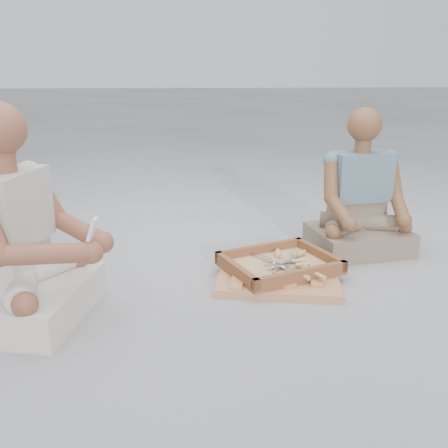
{
  "coord_description": "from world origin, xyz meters",
  "views": [
    {
      "loc": [
        -0.19,
        -2.25,
        1.03
      ],
      "look_at": [
        -0.0,
        0.1,
        0.3
      ],
      "focal_mm": 40.0,
      "sensor_mm": 36.0,
      "label": 1
    }
  ],
  "objects": [
    {
      "name": "wood_chip_5",
      "position": [
        0.13,
        0.05,
        0.0
      ],
      "size": [
        0.02,
        0.02,
        0.0
      ],
      "primitive_type": "cube",
      "rotation": [
        0.0,
        0.0,
        0.21
      ],
      "color": "tan",
      "rests_on": "ground"
    },
    {
      "name": "chisel_4",
      "position": [
        0.38,
        0.15,
        0.07
      ],
      "size": [
        0.17,
        0.16,
        0.02
      ],
      "rotation": [
        0.0,
        0.0,
        0.74
      ],
      "color": "silver",
      "rests_on": "tool_tray"
    },
    {
      "name": "wood_chip_4",
      "position": [
        0.14,
        0.24,
        0.0
      ],
      "size": [
        0.02,
        0.02,
        0.0
      ],
      "primitive_type": "cube",
      "rotation": [
        0.0,
        0.0,
        2.23
      ],
      "color": "tan",
      "rests_on": "ground"
    },
    {
      "name": "chisel_2",
      "position": [
        0.33,
        0.15,
        0.07
      ],
      "size": [
        0.14,
        0.19,
        0.02
      ],
      "rotation": [
        0.0,
        0.0,
        0.97
      ],
      "color": "silver",
      "rests_on": "tool_tray"
    },
    {
      "name": "wood_chip_1",
      "position": [
        0.58,
        0.31,
        0.0
      ],
      "size": [
        0.02,
        0.02,
        0.0
      ],
      "primitive_type": "cube",
      "rotation": [
        0.0,
        0.0,
        1.51
      ],
      "color": "tan",
      "rests_on": "ground"
    },
    {
      "name": "chisel_7",
      "position": [
        0.41,
        0.21,
        0.08
      ],
      "size": [
        0.16,
        0.18,
        0.02
      ],
      "rotation": [
        0.0,
        0.0,
        0.83
      ],
      "color": "silver",
      "rests_on": "tool_tray"
    },
    {
      "name": "wood_chip_6",
      "position": [
        -0.06,
        0.17,
        0.0
      ],
      "size": [
        0.02,
        0.02,
        0.0
      ],
      "primitive_type": "cube",
      "rotation": [
        0.0,
        0.0,
        0.9
      ],
      "color": "tan",
      "rests_on": "ground"
    },
    {
      "name": "chisel_6",
      "position": [
        0.29,
        0.2,
        0.08
      ],
      "size": [
        0.09,
        0.21,
        0.02
      ],
      "rotation": [
        0.0,
        0.0,
        1.24
      ],
      "color": "silver",
      "rests_on": "tool_tray"
    },
    {
      "name": "chisel_10",
      "position": [
        0.43,
        0.25,
        0.07
      ],
      "size": [
        0.15,
        0.18,
        0.02
      ],
      "rotation": [
        0.0,
        0.0,
        0.91
      ],
      "color": "silver",
      "rests_on": "tool_tray"
    },
    {
      "name": "wood_chip_7",
      "position": [
        0.29,
        -0.08,
        0.0
      ],
      "size": [
        0.02,
        0.02,
        0.0
      ],
      "primitive_type": "cube",
      "rotation": [
        0.0,
        0.0,
        0.1
      ],
      "color": "tan",
      "rests_on": "ground"
    },
    {
      "name": "chisel_1",
      "position": [
        0.29,
        0.24,
        0.08
      ],
      "size": [
        0.08,
        0.22,
        0.02
      ],
      "rotation": [
        0.0,
        0.0,
        1.3
      ],
      "color": "silver",
      "rests_on": "tool_tray"
    },
    {
      "name": "chisel_11",
      "position": [
        0.37,
        0.07,
        0.08
      ],
      "size": [
        0.22,
        0.03,
        0.02
      ],
      "rotation": [
        0.0,
        0.0,
        0.05
      ],
      "color": "silver",
      "rests_on": "tool_tray"
    },
    {
      "name": "tool_tray",
      "position": [
        0.29,
        0.12,
        0.06
      ],
      "size": [
        0.66,
        0.6,
        0.07
      ],
      "rotation": [
        0.0,
        0.0,
        0.38
      ],
      "color": "brown",
      "rests_on": "carved_panel"
    },
    {
      "name": "chisel_0",
      "position": [
        0.36,
        0.12,
        0.08
      ],
      "size": [
        0.22,
        0.03,
        0.02
      ],
      "rotation": [
        0.0,
        0.0,
        0.04
      ],
      "color": "silver",
      "rests_on": "tool_tray"
    },
    {
      "name": "wood_chip_8",
      "position": [
        0.02,
        0.08,
        0.0
      ],
      "size": [
        0.02,
        0.02,
        0.0
      ],
      "primitive_type": "cube",
      "rotation": [
        0.0,
        0.0,
        1.93
      ],
      "color": "tan",
      "rests_on": "ground"
    },
    {
      "name": "wood_chip_9",
      "position": [
        -0.02,
        0.06,
        0.0
      ],
      "size": [
        0.02,
        0.02,
        0.0
      ],
      "primitive_type": "cube",
      "rotation": [
        0.0,
        0.0,
        3.06
      ],
      "color": "tan",
      "rests_on": "ground"
    },
    {
      "name": "wood_chip_2",
      "position": [
        0.39,
        0.2,
        0.0
      ],
      "size": [
        0.02,
        0.02,
        0.0
      ],
      "primitive_type": "cube",
      "rotation": [
        0.0,
        0.0,
        1.84
      ],
      "color": "tan",
      "rests_on": "ground"
    },
    {
      "name": "wood_chip_0",
      "position": [
        0.42,
        -0.11,
        0.0
      ],
      "size": [
        0.02,
        0.02,
        0.0
      ],
      "primitive_type": "cube",
      "rotation": [
        0.0,
        0.0,
        2.43
      ],
      "color": "tan",
      "rests_on": "ground"
    },
    {
      "name": "wood_chip_11",
      "position": [
        0.55,
        -0.17,
        0.0
      ],
      "size": [
        0.02,
        0.02,
        0.0
      ],
      "primitive_type": "cube",
      "rotation": [
        0.0,
        0.0,
        2.12
      ],
      "color": "tan",
      "rests_on": "ground"
    },
    {
      "name": "carved_panel",
      "position": [
        0.26,
        0.02,
        0.02
      ],
      "size": [
        0.67,
        0.51,
        0.04
      ],
      "primitive_type": "cube",
      "rotation": [
        0.0,
        0.0,
        -0.19
      ],
      "color": "#B06F44",
      "rests_on": "ground"
    },
    {
      "name": "wood_chip_10",
      "position": [
        0.15,
        -0.14,
        0.0
      ],
      "size": [
        0.02,
        0.02,
        0.0
      ],
      "primitive_type": "cube",
      "rotation": [
        0.0,
        0.0,
        0.63
      ],
      "color": "tan",
      "rests_on": "ground"
    },
    {
      "name": "chisel_3",
      "position": [
        0.44,
        -0.06,
        0.08
      ],
      "size": [
        0.11,
        0.21,
        0.02
      ],
      "rotation": [
        0.0,
        0.0,
        -1.11
      ],
      "color": "silver",
      "rests_on": "tool_tray"
    },
    {
      "name": "chisel_9",
      "position": [
        0.36,
        -0.05,
        0.08
      ],
      "size": [
        0.14,
        0.19,
        0.02
      ],
      "rotation": [
        0.0,
        0.0,
        -0.99
      ],
      "color": "silver",
      "rests_on": "tool_tray"
    },
    {
      "name": "craftsman",
      "position": [
        -0.88,
        -0.22,
        0.31
      ],
      "size": [
        0.67,
        0.67,
        0.92
      ],
      "rotation": [
        0.0,
        0.0,
        -1.78
      ],
      "color": "silver",
      "rests_on": "ground"
    },
    {
      "name": "companion",
      "position": [
        0.83,
        0.49,
        0.28
      ],
      "size": [
        0.6,
        0.51,
        0.84
      ],
      "rotation": [
        0.0,
        0.0,
        3.3
      ],
      "color": "gray",
      "rests_on": "ground"
    },
    {
      "name": "chisel_5",
      "position": [
        0.4,
        0.08,
        0.08
      ],
      "size": [
        0.06,
        0.22,
        0.02
      ],
      "rotation": [
        0.0,
        0.0,
        -1.36
      ],
      "color": "silver",
      "rests_on": "tool_tray"
    },
    {
      "name": "chisel_8",
      "position": [
        0.26,
        0.14,
        0.08
      ],
      "size": [
        0.15,
        0.19,
        0.02
      ],
      "rotation": [
        0.0,
        0.0,
        -0.91
      ],
      "color": "silver",
      "rests_on": "tool_tray"
    },
    {
      "name": "ground",
      "position": [
        0.0,
        0.0,
        0.0
      ],
      "size": [
        60.0,
        60.0,
        0.0
      ],
      "primitive_type": "plane",
      "color": "#9F9FA4",
      "rests_on": "ground"
    },
    {
      "name": "wood_chip_3",
      "position": [
        0.26,
        0.49,
        0.0
      ],
      "size": [
        0.02,
        0.02,
        0.0
      ],
      "primitive_type": "cube",
      "rotation": [
        0.0,
        0.0,
        1.79
      ],
      "color": "tan",
      "rests_on": "ground"
    },
    {
      "name": "mobile_phone",
      "position": [
        -0.56,
        -0.35,
        0.43
      ],
      "size": [
        0.05,
        0.05,
        0.1
      ],
      "rotation": [
        -0.35,
        0.0,
        -1.75
      ],
      "color": "silver",
      "rests_on": "craftsman"
    }
  ]
}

